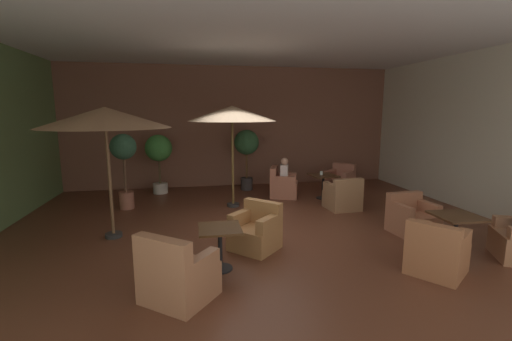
% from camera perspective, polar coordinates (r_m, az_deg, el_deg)
% --- Properties ---
extents(ground_plane, '(10.70, 8.71, 0.02)m').
position_cam_1_polar(ground_plane, '(7.47, 0.64, -9.27)').
color(ground_plane, brown).
extents(wall_back_brick, '(10.70, 0.08, 3.85)m').
position_cam_1_polar(wall_back_brick, '(11.33, -3.75, 7.22)').
color(wall_back_brick, brown).
rests_on(wall_back_brick, ground_plane).
extents(wall_right_plain, '(0.08, 8.71, 3.85)m').
position_cam_1_polar(wall_right_plain, '(9.66, 33.41, 5.20)').
color(wall_right_plain, silver).
rests_on(wall_right_plain, ground_plane).
extents(ceiling_slab, '(10.70, 8.71, 0.06)m').
position_cam_1_polar(ceiling_slab, '(7.21, 0.71, 21.42)').
color(ceiling_slab, silver).
rests_on(ceiling_slab, wall_back_brick).
extents(cafe_table_front_left, '(0.76, 0.76, 0.68)m').
position_cam_1_polar(cafe_table_front_left, '(9.83, 11.08, -1.56)').
color(cafe_table_front_left, black).
rests_on(cafe_table_front_left, ground_plane).
extents(armchair_front_left_north, '(0.94, 0.92, 0.87)m').
position_cam_1_polar(armchair_front_left_north, '(9.89, 4.43, -2.55)').
color(armchair_front_left_north, '#B1684F').
rests_on(armchair_front_left_north, ground_plane).
extents(armchair_front_left_east, '(0.79, 0.79, 0.82)m').
position_cam_1_polar(armchair_front_left_east, '(8.89, 14.18, -4.30)').
color(armchair_front_left_east, '#A37650').
rests_on(armchair_front_left_east, ground_plane).
extents(armchair_front_left_south, '(1.06, 1.06, 0.83)m').
position_cam_1_polar(armchair_front_left_south, '(10.88, 13.75, -1.71)').
color(armchair_front_left_south, '#AC6853').
rests_on(armchair_front_left_south, ground_plane).
extents(cafe_table_front_right, '(0.74, 0.74, 0.68)m').
position_cam_1_polar(cafe_table_front_right, '(6.87, 30.23, -7.52)').
color(cafe_table_front_right, black).
rests_on(cafe_table_front_right, ground_plane).
extents(armchair_front_right_east, '(0.84, 0.81, 0.79)m').
position_cam_1_polar(armchair_front_right_east, '(7.65, 24.38, -7.28)').
color(armchair_front_right_east, '#A76749').
rests_on(armchair_front_right_east, ground_plane).
extents(armchair_front_right_south, '(1.06, 1.05, 0.84)m').
position_cam_1_polar(armchair_front_right_south, '(5.97, 27.74, -11.96)').
color(armchair_front_right_south, '#AF6B43').
rests_on(armchair_front_right_south, ground_plane).
extents(cafe_table_mid_center, '(0.65, 0.65, 0.68)m').
position_cam_1_polar(cafe_table_mid_center, '(5.40, -6.00, -11.12)').
color(cafe_table_mid_center, black).
rests_on(cafe_table_mid_center, ground_plane).
extents(armchair_mid_center_north, '(1.03, 1.03, 0.83)m').
position_cam_1_polar(armchair_mid_center_north, '(6.21, -0.04, -10.10)').
color(armchair_mid_center_north, '#B17947').
rests_on(armchair_mid_center_north, ground_plane).
extents(armchair_mid_center_east, '(1.11, 1.10, 0.93)m').
position_cam_1_polar(armchair_mid_center_east, '(4.74, -12.92, -16.65)').
color(armchair_mid_center_east, '#AE714F').
rests_on(armchair_mid_center_east, ground_plane).
extents(patio_umbrella_tall_red, '(2.20, 2.20, 2.56)m').
position_cam_1_polar(patio_umbrella_tall_red, '(8.65, -3.97, 9.31)').
color(patio_umbrella_tall_red, '#2D2D2D').
rests_on(patio_umbrella_tall_red, ground_plane).
extents(patio_umbrella_center_beige, '(2.38, 2.38, 2.51)m').
position_cam_1_polar(patio_umbrella_center_beige, '(6.99, -23.71, 7.96)').
color(patio_umbrella_center_beige, '#2D2D2D').
rests_on(patio_umbrella_center_beige, ground_plane).
extents(potted_tree_left_corner, '(0.64, 0.64, 1.89)m').
position_cam_1_polar(potted_tree_left_corner, '(9.10, -21.06, 2.16)').
color(potted_tree_left_corner, '#A2604B').
rests_on(potted_tree_left_corner, ground_plane).
extents(potted_tree_mid_left, '(0.76, 0.76, 1.87)m').
position_cam_1_polar(potted_tree_mid_left, '(10.60, -1.58, 3.93)').
color(potted_tree_mid_left, '#393232').
rests_on(potted_tree_mid_left, ground_plane).
extents(potted_tree_mid_right, '(0.79, 0.79, 1.75)m').
position_cam_1_polar(potted_tree_mid_right, '(10.56, -15.81, 2.92)').
color(potted_tree_mid_right, beige).
rests_on(potted_tree_mid_right, ground_plane).
extents(patron_by_window, '(0.31, 0.39, 0.70)m').
position_cam_1_polar(patron_by_window, '(9.80, 4.71, -0.08)').
color(patron_by_window, silver).
rests_on(patron_by_window, ground_plane).
extents(iced_drink_cup, '(0.08, 0.08, 0.11)m').
position_cam_1_polar(iced_drink_cup, '(9.74, 10.78, -0.42)').
color(iced_drink_cup, white).
rests_on(iced_drink_cup, cafe_table_front_left).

